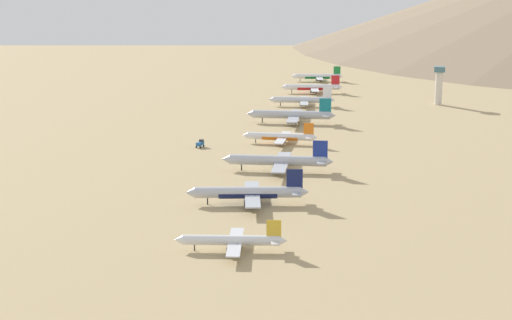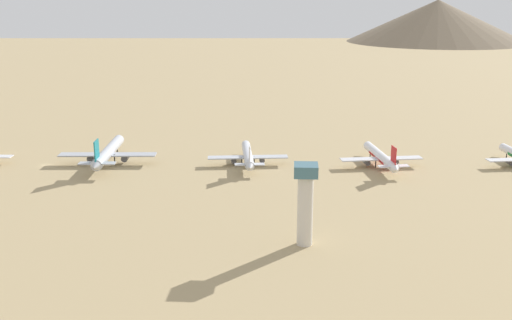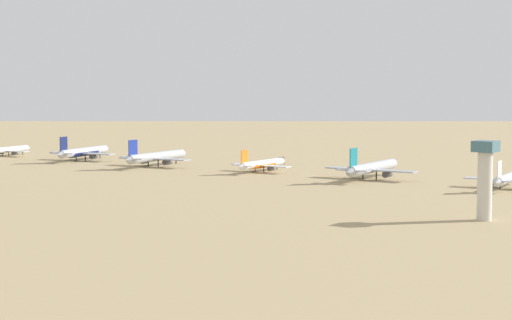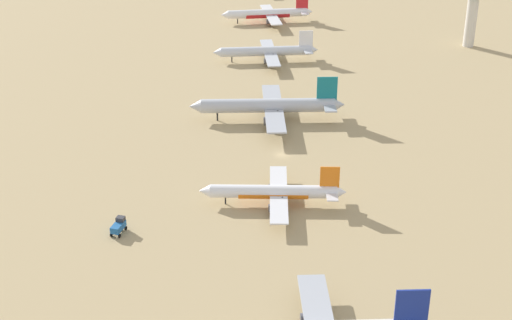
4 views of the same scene
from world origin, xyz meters
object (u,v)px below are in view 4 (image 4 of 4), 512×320
at_px(parked_jet_3, 270,106).
at_px(control_tower, 472,14).
at_px(parked_jet_4, 275,192).
at_px(parked_jet_1, 268,14).
at_px(parked_jet_2, 267,51).
at_px(service_truck, 119,226).

height_order(parked_jet_3, control_tower, control_tower).
distance_m(parked_jet_4, control_tower, 170.24).
height_order(parked_jet_1, parked_jet_3, parked_jet_3).
distance_m(parked_jet_2, parked_jet_4, 123.31).
relative_size(service_truck, control_tower, 0.22).
bearing_deg(parked_jet_4, parked_jet_2, -87.73).
xyz_separation_m(parked_jet_2, control_tower, (-89.17, -24.31, 10.25)).
height_order(parked_jet_1, parked_jet_2, parked_jet_1).
distance_m(parked_jet_1, parked_jet_3, 122.72).
bearing_deg(parked_jet_1, control_tower, 158.71).
relative_size(parked_jet_4, control_tower, 1.58).
bearing_deg(parked_jet_3, parked_jet_4, 92.49).
height_order(service_truck, control_tower, control_tower).
distance_m(parked_jet_1, service_truck, 202.02).
bearing_deg(control_tower, parked_jet_3, 45.22).
height_order(parked_jet_2, parked_jet_3, parked_jet_3).
xyz_separation_m(parked_jet_2, parked_jet_3, (-2.27, 63.26, 0.91)).
distance_m(parked_jet_1, parked_jet_4, 182.73).
height_order(parked_jet_4, service_truck, parked_jet_4).
bearing_deg(parked_jet_2, service_truck, 75.84).
height_order(parked_jet_2, service_truck, parked_jet_2).
xyz_separation_m(parked_jet_1, control_tower, (-90.11, 35.11, 10.20)).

